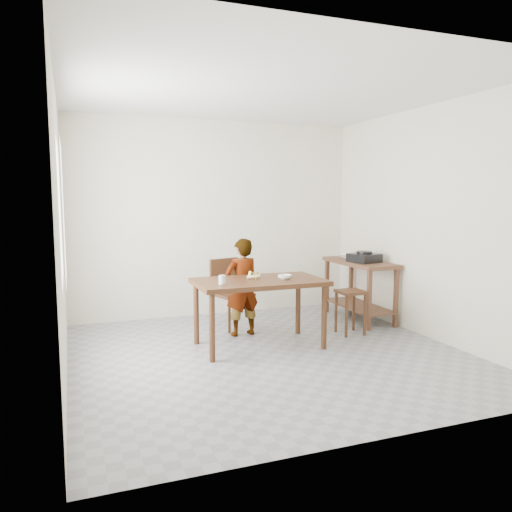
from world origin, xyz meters
name	(u,v)px	position (x,y,z in m)	size (l,w,h in m)	color
floor	(269,356)	(0.00, 0.00, -0.02)	(4.00, 4.00, 0.04)	gray
ceiling	(270,88)	(0.00, 0.00, 2.72)	(4.00, 4.00, 0.04)	white
wall_back	(215,219)	(0.00, 2.02, 1.35)	(4.00, 0.04, 2.70)	white
wall_front	(387,243)	(0.00, -2.02, 1.35)	(4.00, 0.04, 2.70)	white
wall_left	(58,231)	(-2.02, 0.00, 1.35)	(0.04, 4.00, 2.70)	white
wall_right	(430,223)	(2.02, 0.00, 1.35)	(0.04, 4.00, 2.70)	white
window_pane	(63,213)	(-1.97, 0.20, 1.50)	(0.02, 1.10, 1.30)	white
dining_table	(259,313)	(0.00, 0.30, 0.38)	(1.40, 0.80, 0.75)	#432513
prep_counter	(359,290)	(1.72, 1.00, 0.40)	(0.50, 1.20, 0.80)	brown
child	(242,287)	(-0.03, 0.80, 0.58)	(0.43, 0.28, 1.17)	white
dining_chair	(233,294)	(-0.03, 1.17, 0.43)	(0.42, 0.42, 0.87)	#432513
stool	(350,312)	(1.21, 0.39, 0.27)	(0.30, 0.30, 0.53)	#432513
glass_tumbler	(222,280)	(-0.46, 0.18, 0.80)	(0.07, 0.07, 0.09)	white
small_bowl	(285,277)	(0.28, 0.24, 0.77)	(0.15, 0.15, 0.05)	white
banana	(254,276)	(-0.04, 0.37, 0.78)	(0.17, 0.12, 0.06)	#D3B551
serving_bowl	(348,256)	(1.71, 1.30, 0.83)	(0.24, 0.24, 0.06)	white
gas_burner	(364,258)	(1.69, 0.85, 0.86)	(0.34, 0.34, 0.11)	black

